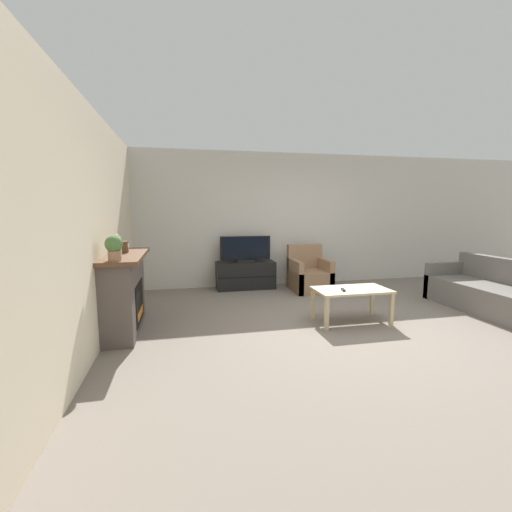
{
  "coord_description": "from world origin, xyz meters",
  "views": [
    {
      "loc": [
        -2.15,
        -4.09,
        1.58
      ],
      "look_at": [
        -1.04,
        1.03,
        0.85
      ],
      "focal_mm": 24.0,
      "sensor_mm": 36.0,
      "label": 1
    }
  ],
  "objects_px": {
    "potted_plant": "(114,247)",
    "couch": "(504,297)",
    "mantel_vase_left": "(117,247)",
    "mantel_clock": "(125,247)",
    "tv_stand": "(245,275)",
    "fireplace": "(124,292)",
    "coffee_table": "(351,293)",
    "armchair": "(309,276)",
    "remote": "(343,290)",
    "tv": "(245,250)"
  },
  "relations": [
    {
      "from": "fireplace",
      "to": "coffee_table",
      "type": "height_order",
      "value": "fireplace"
    },
    {
      "from": "fireplace",
      "to": "tv_stand",
      "type": "distance_m",
      "value": 2.8
    },
    {
      "from": "armchair",
      "to": "coffee_table",
      "type": "distance_m",
      "value": 1.91
    },
    {
      "from": "mantel_vase_left",
      "to": "armchair",
      "type": "height_order",
      "value": "mantel_vase_left"
    },
    {
      "from": "fireplace",
      "to": "coffee_table",
      "type": "xyz_separation_m",
      "value": [
        3.03,
        -0.33,
        -0.1
      ]
    },
    {
      "from": "tv_stand",
      "to": "couch",
      "type": "relative_size",
      "value": 0.51
    },
    {
      "from": "tv_stand",
      "to": "armchair",
      "type": "xyz_separation_m",
      "value": [
        1.18,
        -0.41,
        0.02
      ]
    },
    {
      "from": "mantel_clock",
      "to": "tv_stand",
      "type": "relative_size",
      "value": 0.13
    },
    {
      "from": "potted_plant",
      "to": "tv",
      "type": "xyz_separation_m",
      "value": [
        1.94,
        2.59,
        -0.39
      ]
    },
    {
      "from": "potted_plant",
      "to": "coffee_table",
      "type": "height_order",
      "value": "potted_plant"
    },
    {
      "from": "armchair",
      "to": "coffee_table",
      "type": "height_order",
      "value": "armchair"
    },
    {
      "from": "potted_plant",
      "to": "armchair",
      "type": "height_order",
      "value": "potted_plant"
    },
    {
      "from": "fireplace",
      "to": "potted_plant",
      "type": "xyz_separation_m",
      "value": [
        0.02,
        -0.61,
        0.65
      ]
    },
    {
      "from": "fireplace",
      "to": "armchair",
      "type": "xyz_separation_m",
      "value": [
        3.13,
        1.57,
        -0.23
      ]
    },
    {
      "from": "mantel_clock",
      "to": "tv",
      "type": "bearing_deg",
      "value": 43.4
    },
    {
      "from": "tv",
      "to": "armchair",
      "type": "relative_size",
      "value": 1.14
    },
    {
      "from": "fireplace",
      "to": "coffee_table",
      "type": "relative_size",
      "value": 1.42
    },
    {
      "from": "tv",
      "to": "couch",
      "type": "distance_m",
      "value": 4.29
    },
    {
      "from": "tv_stand",
      "to": "remote",
      "type": "bearing_deg",
      "value": -69.06
    },
    {
      "from": "mantel_vase_left",
      "to": "mantel_clock",
      "type": "bearing_deg",
      "value": 89.92
    },
    {
      "from": "mantel_vase_left",
      "to": "couch",
      "type": "xyz_separation_m",
      "value": [
        5.39,
        -0.09,
        -0.87
      ]
    },
    {
      "from": "potted_plant",
      "to": "couch",
      "type": "relative_size",
      "value": 0.12
    },
    {
      "from": "tv",
      "to": "mantel_vase_left",
      "type": "bearing_deg",
      "value": -128.81
    },
    {
      "from": "tv",
      "to": "coffee_table",
      "type": "bearing_deg",
      "value": -65.22
    },
    {
      "from": "coffee_table",
      "to": "couch",
      "type": "xyz_separation_m",
      "value": [
        2.38,
        -0.19,
        -0.14
      ]
    },
    {
      "from": "armchair",
      "to": "potted_plant",
      "type": "bearing_deg",
      "value": -144.93
    },
    {
      "from": "mantel_vase_left",
      "to": "mantel_clock",
      "type": "height_order",
      "value": "mantel_vase_left"
    },
    {
      "from": "mantel_clock",
      "to": "potted_plant",
      "type": "height_order",
      "value": "potted_plant"
    },
    {
      "from": "mantel_vase_left",
      "to": "mantel_clock",
      "type": "xyz_separation_m",
      "value": [
        0.0,
        0.58,
        -0.06
      ]
    },
    {
      "from": "fireplace",
      "to": "potted_plant",
      "type": "bearing_deg",
      "value": -88.45
    },
    {
      "from": "fireplace",
      "to": "remote",
      "type": "relative_size",
      "value": 9.32
    },
    {
      "from": "mantel_vase_left",
      "to": "coffee_table",
      "type": "distance_m",
      "value": 3.1
    },
    {
      "from": "mantel_vase_left",
      "to": "coffee_table",
      "type": "bearing_deg",
      "value": 1.93
    },
    {
      "from": "fireplace",
      "to": "armchair",
      "type": "relative_size",
      "value": 1.66
    },
    {
      "from": "tv_stand",
      "to": "mantel_clock",
      "type": "bearing_deg",
      "value": -136.57
    },
    {
      "from": "fireplace",
      "to": "armchair",
      "type": "distance_m",
      "value": 3.52
    },
    {
      "from": "fireplace",
      "to": "mantel_clock",
      "type": "bearing_deg",
      "value": 83.14
    },
    {
      "from": "potted_plant",
      "to": "tv_stand",
      "type": "distance_m",
      "value": 3.36
    },
    {
      "from": "remote",
      "to": "couch",
      "type": "xyz_separation_m",
      "value": [
        2.53,
        -0.13,
        -0.21
      ]
    },
    {
      "from": "tv_stand",
      "to": "tv",
      "type": "relative_size",
      "value": 1.15
    },
    {
      "from": "coffee_table",
      "to": "couch",
      "type": "relative_size",
      "value": 0.45
    },
    {
      "from": "fireplace",
      "to": "couch",
      "type": "xyz_separation_m",
      "value": [
        5.4,
        -0.53,
        -0.24
      ]
    },
    {
      "from": "mantel_vase_left",
      "to": "coffee_table",
      "type": "height_order",
      "value": "mantel_vase_left"
    },
    {
      "from": "fireplace",
      "to": "tv_stand",
      "type": "bearing_deg",
      "value": 45.35
    },
    {
      "from": "tv",
      "to": "remote",
      "type": "height_order",
      "value": "tv"
    },
    {
      "from": "coffee_table",
      "to": "remote",
      "type": "relative_size",
      "value": 6.58
    },
    {
      "from": "fireplace",
      "to": "potted_plant",
      "type": "relative_size",
      "value": 5.1
    },
    {
      "from": "tv_stand",
      "to": "coffee_table",
      "type": "distance_m",
      "value": 2.55
    },
    {
      "from": "tv_stand",
      "to": "coffee_table",
      "type": "xyz_separation_m",
      "value": [
        1.07,
        -2.32,
        0.14
      ]
    },
    {
      "from": "couch",
      "to": "armchair",
      "type": "bearing_deg",
      "value": 137.18
    }
  ]
}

